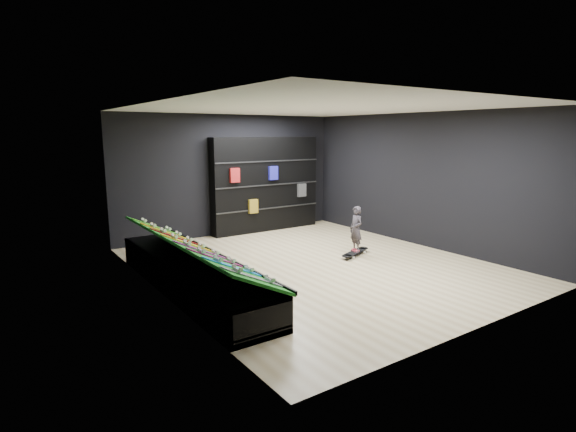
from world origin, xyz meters
TOP-DOWN VIEW (x-y plane):
  - floor at (0.00, 0.00)m, footprint 6.00×7.00m
  - ceiling at (0.00, 0.00)m, footprint 6.00×7.00m
  - wall_back at (0.00, 3.50)m, footprint 6.00×0.02m
  - wall_front at (0.00, -3.50)m, footprint 6.00×0.02m
  - wall_left at (-3.00, 0.00)m, footprint 0.02×7.00m
  - wall_right at (3.00, 0.00)m, footprint 0.02×7.00m
  - display_rack at (-2.55, 0.00)m, footprint 0.90×4.50m
  - turf_ramp at (-2.50, 0.00)m, footprint 0.92×4.50m
  - back_shelving at (0.93, 3.32)m, footprint 3.05×0.36m
  - floor_skateboard at (1.13, 0.07)m, footprint 0.99×0.55m
  - child at (1.13, 0.07)m, footprint 0.19×0.24m
  - display_board_0 at (-2.49, -1.90)m, footprint 0.93×0.22m
  - display_board_1 at (-2.49, -1.36)m, footprint 0.93×0.22m
  - display_board_2 at (-2.49, -0.81)m, footprint 0.93×0.22m
  - display_board_3 at (-2.49, -0.27)m, footprint 0.93×0.22m
  - display_board_4 at (-2.49, 0.27)m, footprint 0.93×0.22m
  - display_board_5 at (-2.49, 0.81)m, footprint 0.93×0.22m
  - display_board_6 at (-2.49, 1.36)m, footprint 0.93×0.22m
  - display_board_7 at (-2.49, 1.90)m, footprint 0.93×0.22m

SIDE VIEW (x-z plane):
  - floor at x=0.00m, z-range -0.01..0.01m
  - floor_skateboard at x=1.13m, z-range 0.00..0.09m
  - display_rack at x=-2.55m, z-range 0.00..0.50m
  - child at x=1.13m, z-range 0.09..0.67m
  - turf_ramp at x=-2.50m, z-range 0.48..0.94m
  - display_board_0 at x=-2.49m, z-range 0.49..0.99m
  - display_board_1 at x=-2.49m, z-range 0.49..0.99m
  - display_board_2 at x=-2.49m, z-range 0.49..0.99m
  - display_board_3 at x=-2.49m, z-range 0.49..0.99m
  - display_board_4 at x=-2.49m, z-range 0.49..0.99m
  - display_board_5 at x=-2.49m, z-range 0.49..0.99m
  - display_board_6 at x=-2.49m, z-range 0.49..0.99m
  - display_board_7 at x=-2.49m, z-range 0.49..0.99m
  - back_shelving at x=0.93m, z-range 0.00..2.44m
  - wall_back at x=0.00m, z-range 0.00..3.00m
  - wall_front at x=0.00m, z-range 0.00..3.00m
  - wall_left at x=-3.00m, z-range 0.00..3.00m
  - wall_right at x=3.00m, z-range 0.00..3.00m
  - ceiling at x=0.00m, z-range 3.00..3.00m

